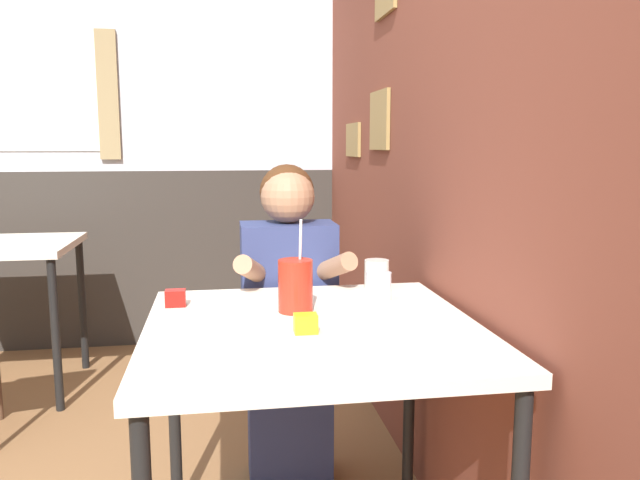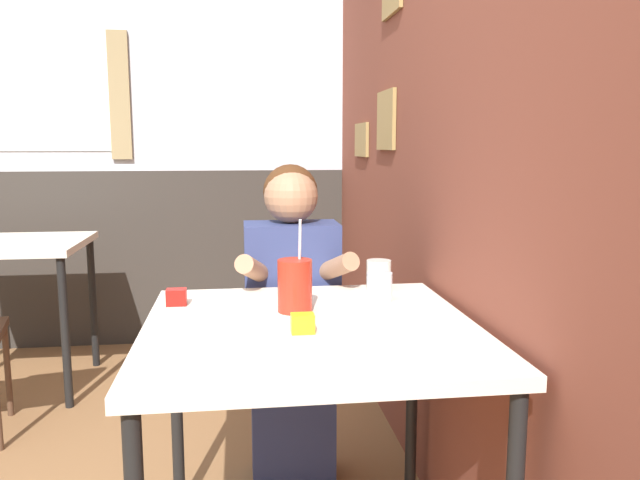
# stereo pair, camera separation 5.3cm
# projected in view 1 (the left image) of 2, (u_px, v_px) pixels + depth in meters

# --- Properties ---
(brick_wall_right) EXTENTS (0.08, 4.69, 2.70)m
(brick_wall_right) POSITION_uv_depth(u_px,v_px,m) (395.00, 123.00, 2.65)
(brick_wall_right) COLOR brown
(brick_wall_right) RESTS_ON ground_plane
(back_wall) EXTENTS (5.88, 0.09, 2.70)m
(back_wall) POSITION_uv_depth(u_px,v_px,m) (95.00, 128.00, 3.76)
(back_wall) COLOR silver
(back_wall) RESTS_ON ground_plane
(main_table) EXTENTS (0.90, 0.90, 0.78)m
(main_table) POSITION_uv_depth(u_px,v_px,m) (312.00, 349.00, 1.71)
(main_table) COLOR beige
(main_table) RESTS_ON ground_plane
(person_seated) EXTENTS (0.42, 0.40, 1.19)m
(person_seated) POSITION_uv_depth(u_px,v_px,m) (289.00, 320.00, 2.30)
(person_seated) COLOR navy
(person_seated) RESTS_ON ground_plane
(cocktail_pitcher) EXTENTS (0.10, 0.10, 0.27)m
(cocktail_pitcher) POSITION_uv_depth(u_px,v_px,m) (295.00, 286.00, 1.81)
(cocktail_pitcher) COLOR #B22819
(cocktail_pitcher) RESTS_ON main_table
(glass_near_pitcher) EXTENTS (0.08, 0.08, 0.09)m
(glass_near_pitcher) POSITION_uv_depth(u_px,v_px,m) (379.00, 286.00, 1.95)
(glass_near_pitcher) COLOR silver
(glass_near_pitcher) RESTS_ON main_table
(glass_center) EXTENTS (0.08, 0.08, 0.10)m
(glass_center) POSITION_uv_depth(u_px,v_px,m) (377.00, 275.00, 2.09)
(glass_center) COLOR silver
(glass_center) RESTS_ON main_table
(condiment_ketchup) EXTENTS (0.06, 0.04, 0.05)m
(condiment_ketchup) POSITION_uv_depth(u_px,v_px,m) (175.00, 298.00, 1.88)
(condiment_ketchup) COLOR #B7140F
(condiment_ketchup) RESTS_ON main_table
(condiment_mustard) EXTENTS (0.06, 0.04, 0.05)m
(condiment_mustard) POSITION_uv_depth(u_px,v_px,m) (306.00, 324.00, 1.61)
(condiment_mustard) COLOR yellow
(condiment_mustard) RESTS_ON main_table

